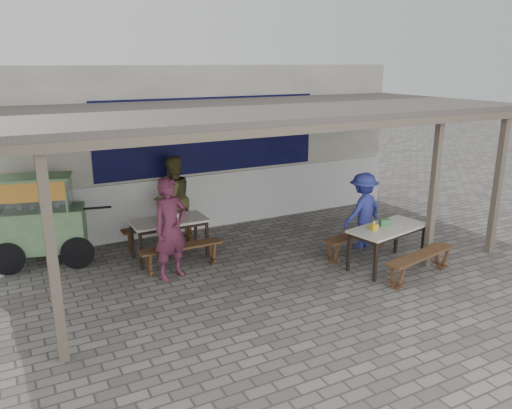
{
  "coord_description": "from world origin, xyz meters",
  "views": [
    {
      "loc": [
        -4.31,
        -6.91,
        3.55
      ],
      "look_at": [
        -0.21,
        0.9,
        1.03
      ],
      "focal_mm": 35.0,
      "sensor_mm": 36.0,
      "label": 1
    }
  ],
  "objects": [
    {
      "name": "condiment_bowl",
      "position": [
        -1.77,
        1.63,
        0.77
      ],
      "size": [
        0.23,
        0.23,
        0.05
      ],
      "primitive_type": "imported",
      "rotation": [
        0.0,
        0.0,
        0.24
      ],
      "color": "white",
      "rests_on": "table_left"
    },
    {
      "name": "bench_right_wall",
      "position": [
        1.51,
        0.08,
        0.34
      ],
      "size": [
        1.61,
        0.58,
        0.45
      ],
      "rotation": [
        0.0,
        0.0,
        0.19
      ],
      "color": "brown",
      "rests_on": "ground"
    },
    {
      "name": "bench_left_wall",
      "position": [
        -1.65,
        2.24,
        0.34
      ],
      "size": [
        1.47,
        0.28,
        0.45
      ],
      "rotation": [
        0.0,
        0.0,
        -0.0
      ],
      "color": "brown",
      "rests_on": "ground"
    },
    {
      "name": "condiment_jar",
      "position": [
        -1.47,
        1.69,
        0.79
      ],
      "size": [
        0.07,
        0.07,
        0.08
      ],
      "primitive_type": "cylinder",
      "color": "silver",
      "rests_on": "table_left"
    },
    {
      "name": "bench_right_street",
      "position": [
        1.78,
        -1.28,
        0.34
      ],
      "size": [
        1.61,
        0.58,
        0.45
      ],
      "rotation": [
        0.0,
        0.0,
        0.19
      ],
      "color": "brown",
      "rests_on": "ground"
    },
    {
      "name": "patron_right_table",
      "position": [
        1.91,
        0.41,
        0.75
      ],
      "size": [
        1.06,
        0.74,
        1.5
      ],
      "primitive_type": "imported",
      "rotation": [
        0.0,
        0.0,
        3.35
      ],
      "color": "#353EA4",
      "rests_on": "ground"
    },
    {
      "name": "patron_wall_side",
      "position": [
        -1.26,
        2.51,
        0.88
      ],
      "size": [
        1.04,
        0.93,
        1.75
      ],
      "primitive_type": "imported",
      "rotation": [
        0.0,
        0.0,
        3.52
      ],
      "color": "brown",
      "rests_on": "ground"
    },
    {
      "name": "back_wall",
      "position": [
        -0.0,
        3.58,
        1.72
      ],
      "size": [
        9.0,
        1.28,
        3.5
      ],
      "color": "silver",
      "rests_on": "ground"
    },
    {
      "name": "vendor_cart",
      "position": [
        -3.76,
        2.39,
        0.89
      ],
      "size": [
        2.11,
        1.13,
        1.63
      ],
      "rotation": [
        0.0,
        0.0,
        -0.24
      ],
      "color": "#77AA71",
      "rests_on": "ground"
    },
    {
      "name": "table_left",
      "position": [
        -1.65,
        1.61,
        0.67
      ],
      "size": [
        1.37,
        0.71,
        0.75
      ],
      "rotation": [
        0.0,
        0.0,
        -0.0
      ],
      "color": "beige",
      "rests_on": "ground"
    },
    {
      "name": "donation_box",
      "position": [
        1.64,
        -0.51,
        0.81
      ],
      "size": [
        0.21,
        0.17,
        0.12
      ],
      "primitive_type": "cube",
      "rotation": [
        0.0,
        0.0,
        -0.3
      ],
      "color": "#387E4C",
      "rests_on": "table_right"
    },
    {
      "name": "patron_street_side",
      "position": [
        -1.91,
        0.74,
        0.88
      ],
      "size": [
        0.73,
        0.59,
        1.75
      ],
      "primitive_type": "imported",
      "rotation": [
        0.0,
        0.0,
        0.3
      ],
      "color": "#632740",
      "rests_on": "ground"
    },
    {
      "name": "bench_left_street",
      "position": [
        -1.65,
        0.98,
        0.34
      ],
      "size": [
        1.47,
        0.28,
        0.45
      ],
      "rotation": [
        0.0,
        0.0,
        -0.0
      ],
      "color": "brown",
      "rests_on": "ground"
    },
    {
      "name": "warung_roof",
      "position": [
        0.02,
        0.9,
        2.71
      ],
      "size": [
        9.0,
        4.21,
        2.81
      ],
      "color": "#584F4B",
      "rests_on": "ground"
    },
    {
      "name": "table_right",
      "position": [
        1.65,
        -0.6,
        0.67
      ],
      "size": [
        1.6,
        0.97,
        0.75
      ],
      "rotation": [
        0.0,
        0.0,
        0.19
      ],
      "color": "beige",
      "rests_on": "ground"
    },
    {
      "name": "tissue_box",
      "position": [
        1.3,
        -0.61,
        0.81
      ],
      "size": [
        0.12,
        0.12,
        0.11
      ],
      "primitive_type": "cube",
      "rotation": [
        0.0,
        0.0,
        -0.07
      ],
      "color": "gold",
      "rests_on": "table_right"
    },
    {
      "name": "ground",
      "position": [
        0.0,
        0.0,
        0.0
      ],
      "size": [
        60.0,
        60.0,
        0.0
      ],
      "primitive_type": "plane",
      "color": "slate",
      "rests_on": "ground"
    }
  ]
}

